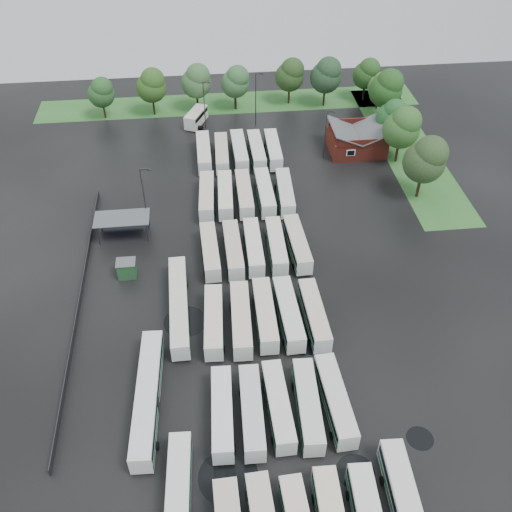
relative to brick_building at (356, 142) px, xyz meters
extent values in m
plane|color=black|center=(-24.00, -42.77, -1.87)|extent=(160.00, 160.00, 0.00)
cube|color=maroon|center=(0.00, 0.03, -0.17)|extent=(10.00, 8.00, 3.40)
cube|color=#4C4F51|center=(-2.50, 0.03, 2.43)|extent=(5.07, 8.60, 2.19)
cube|color=#4C4F51|center=(2.50, 0.03, 2.43)|extent=(5.07, 8.60, 2.19)
cube|color=maroon|center=(0.00, -3.97, 2.03)|extent=(9.00, 0.20, 1.20)
cube|color=silver|center=(-2.00, -4.02, 0.13)|extent=(1.60, 0.12, 1.20)
cylinder|color=#2D2D30|center=(-44.80, -22.77, -0.17)|extent=(0.16, 0.16, 3.40)
cylinder|color=#2D2D30|center=(-37.60, -22.77, -0.17)|extent=(0.16, 0.16, 3.40)
cylinder|color=#2D2D30|center=(-44.80, -19.57, -0.17)|extent=(0.16, 0.16, 3.40)
cylinder|color=#2D2D30|center=(-37.60, -19.57, -0.17)|extent=(0.16, 0.16, 3.40)
cube|color=#4C4F51|center=(-41.20, -21.17, 1.63)|extent=(8.20, 4.20, 0.15)
cube|color=navy|center=(-41.20, -19.27, -0.27)|extent=(7.60, 0.08, 2.60)
cube|color=#1D4B26|center=(-40.20, -30.17, -0.62)|extent=(2.50, 2.00, 2.50)
cube|color=#4C4F51|center=(-40.20, -30.17, 0.69)|extent=(2.70, 2.20, 0.12)
cube|color=#2E6928|center=(-22.00, 22.03, -1.86)|extent=(80.00, 10.00, 0.01)
cube|color=#2E6928|center=(10.00, 0.03, -1.86)|extent=(10.00, 50.00, 0.01)
cube|color=#2D2D30|center=(-46.20, -34.77, -1.27)|extent=(0.10, 50.00, 1.20)
cylinder|color=black|center=(-28.44, -65.44, -1.44)|extent=(2.41, 0.91, 0.91)
cylinder|color=black|center=(-25.23, -65.00, -1.46)|extent=(2.32, 0.87, 0.87)
cylinder|color=black|center=(-21.99, -65.56, -1.46)|extent=(2.29, 0.86, 0.86)
cylinder|color=black|center=(-18.94, -65.18, -1.45)|extent=(2.38, 0.90, 0.90)
cylinder|color=black|center=(-15.51, -65.24, -1.44)|extent=(2.39, 0.90, 0.90)
cube|color=silver|center=(-28.33, -55.22, -0.22)|extent=(2.70, 10.91, 2.48)
cube|color=black|center=(-28.33, -55.22, 0.28)|extent=(2.74, 10.48, 0.79)
cube|color=#10542F|center=(-28.33, -55.22, -0.77)|extent=(2.74, 10.69, 0.55)
cube|color=white|center=(-28.33, -55.22, 1.07)|extent=(2.60, 10.58, 0.11)
cylinder|color=black|center=(-28.33, -58.68, -1.46)|extent=(2.30, 0.87, 0.87)
cylinder|color=black|center=(-28.33, -51.75, -1.46)|extent=(2.30, 0.87, 0.87)
cube|color=silver|center=(-25.11, -55.38, -0.21)|extent=(2.59, 10.93, 2.49)
cube|color=black|center=(-25.11, -55.38, 0.29)|extent=(2.63, 10.50, 0.80)
cube|color=#114F2E|center=(-25.11, -55.38, -0.76)|extent=(2.63, 10.72, 0.55)
cube|color=silver|center=(-25.11, -55.38, 1.08)|extent=(2.49, 10.61, 0.11)
cylinder|color=black|center=(-25.11, -58.86, -1.46)|extent=(2.31, 0.87, 0.87)
cylinder|color=black|center=(-25.11, -51.90, -1.46)|extent=(2.31, 0.87, 0.87)
cube|color=silver|center=(-22.14, -54.95, -0.23)|extent=(2.55, 10.81, 2.46)
cube|color=black|center=(-22.14, -54.95, 0.26)|extent=(2.59, 10.39, 0.79)
cube|color=#0F4F2D|center=(-22.14, -54.95, -0.77)|extent=(2.58, 10.60, 0.54)
cube|color=silver|center=(-22.14, -54.95, 1.05)|extent=(2.45, 10.49, 0.11)
cylinder|color=black|center=(-22.14, -58.39, -1.46)|extent=(2.29, 0.86, 0.86)
cylinder|color=black|center=(-22.14, -51.50, -1.46)|extent=(2.29, 0.86, 0.86)
cube|color=silver|center=(-18.89, -55.27, -0.19)|extent=(2.81, 11.13, 2.53)
cube|color=black|center=(-18.89, -55.27, 0.32)|extent=(2.84, 10.69, 0.81)
cube|color=#0F5D32|center=(-18.89, -55.27, -0.74)|extent=(2.84, 10.91, 0.56)
cube|color=silver|center=(-18.89, -55.27, 1.12)|extent=(2.70, 10.79, 0.11)
cylinder|color=black|center=(-18.89, -58.81, -1.45)|extent=(2.34, 0.88, 0.88)
cylinder|color=black|center=(-18.89, -51.74, -1.45)|extent=(2.34, 0.88, 0.88)
cube|color=silver|center=(-15.76, -54.92, -0.18)|extent=(2.81, 11.18, 2.54)
cube|color=black|center=(-15.76, -54.92, 0.33)|extent=(2.85, 10.74, 0.81)
cube|color=#145D35|center=(-15.76, -54.92, -0.74)|extent=(2.85, 10.96, 0.56)
cube|color=silver|center=(-15.76, -54.92, 1.14)|extent=(2.70, 10.85, 0.11)
cylinder|color=black|center=(-15.76, -58.46, -1.45)|extent=(2.36, 0.89, 0.89)
cylinder|color=black|center=(-15.76, -51.37, -1.45)|extent=(2.36, 0.89, 0.89)
cube|color=silver|center=(-28.56, -41.73, -0.21)|extent=(2.80, 11.00, 2.50)
cube|color=black|center=(-28.56, -41.73, 0.29)|extent=(2.84, 10.57, 0.80)
cube|color=#0D5B32|center=(-28.56, -41.73, -0.76)|extent=(2.84, 10.78, 0.55)
cube|color=beige|center=(-28.56, -41.73, 1.09)|extent=(2.70, 10.67, 0.11)
cylinder|color=black|center=(-28.56, -45.22, -1.46)|extent=(2.32, 0.87, 0.87)
cylinder|color=black|center=(-28.56, -38.24, -1.46)|extent=(2.32, 0.87, 0.87)
cube|color=silver|center=(-25.10, -41.82, -0.14)|extent=(2.80, 11.41, 2.60)
cube|color=black|center=(-25.10, -41.82, 0.38)|extent=(2.84, 10.96, 0.83)
cube|color=#105B38|center=(-25.10, -41.82, -0.71)|extent=(2.84, 11.19, 0.57)
cube|color=beige|center=(-25.10, -41.82, 1.20)|extent=(2.69, 11.07, 0.11)
cylinder|color=black|center=(-25.10, -45.44, -1.44)|extent=(2.41, 0.91, 0.91)
cylinder|color=black|center=(-25.10, -38.19, -1.44)|extent=(2.41, 0.91, 0.91)
cube|color=silver|center=(-21.98, -41.30, -0.17)|extent=(2.43, 11.18, 2.56)
cube|color=black|center=(-21.98, -41.30, 0.34)|extent=(2.48, 10.73, 0.82)
cube|color=#165C35|center=(-21.98, -41.30, -0.73)|extent=(2.47, 10.96, 0.56)
cube|color=beige|center=(-21.98, -41.30, 1.16)|extent=(2.33, 10.84, 0.11)
cylinder|color=black|center=(-21.98, -44.87, -1.45)|extent=(2.37, 0.89, 0.89)
cylinder|color=black|center=(-21.98, -37.73, -1.45)|extent=(2.37, 0.89, 0.89)
cube|color=silver|center=(-18.97, -41.47, -0.15)|extent=(2.72, 11.36, 2.59)
cube|color=black|center=(-18.97, -41.47, 0.37)|extent=(2.76, 10.91, 0.83)
cube|color=#0A5830|center=(-18.97, -41.47, -0.72)|extent=(2.76, 11.14, 0.57)
cube|color=silver|center=(-18.97, -41.47, 1.19)|extent=(2.61, 11.02, 0.11)
cylinder|color=black|center=(-18.97, -45.08, -1.44)|extent=(2.40, 0.90, 0.90)
cylinder|color=black|center=(-18.97, -37.85, -1.44)|extent=(2.40, 0.90, 0.90)
cube|color=silver|center=(-15.70, -41.90, -0.22)|extent=(2.51, 10.89, 2.48)
cube|color=black|center=(-15.70, -41.90, 0.28)|extent=(2.56, 10.46, 0.80)
cube|color=#0F5B38|center=(-15.70, -41.90, -0.76)|extent=(2.55, 10.68, 0.55)
cube|color=beige|center=(-15.70, -41.90, 1.07)|extent=(2.42, 10.57, 0.11)
cylinder|color=black|center=(-15.70, -45.37, -1.46)|extent=(2.30, 0.87, 0.87)
cylinder|color=black|center=(-15.70, -38.43, -1.46)|extent=(2.30, 0.87, 0.87)
cube|color=silver|center=(-28.38, -28.02, -0.23)|extent=(2.63, 10.83, 2.47)
cube|color=black|center=(-28.38, -28.02, 0.26)|extent=(2.67, 10.40, 0.79)
cube|color=#06532B|center=(-28.38, -28.02, -0.77)|extent=(2.67, 10.62, 0.54)
cube|color=beige|center=(-28.38, -28.02, 1.05)|extent=(2.53, 10.51, 0.11)
cylinder|color=black|center=(-28.38, -31.46, -1.46)|extent=(2.29, 0.86, 0.86)
cylinder|color=black|center=(-28.38, -24.58, -1.46)|extent=(2.29, 0.86, 0.86)
cube|color=silver|center=(-25.04, -28.01, -0.21)|extent=(2.44, 10.93, 2.50)
cube|color=black|center=(-25.04, -28.01, 0.29)|extent=(2.49, 10.50, 0.80)
cube|color=#094E2A|center=(-25.04, -28.01, -0.76)|extent=(2.49, 10.71, 0.55)
cube|color=beige|center=(-25.04, -28.01, 1.09)|extent=(2.35, 10.60, 0.11)
cylinder|color=black|center=(-25.04, -31.50, -1.46)|extent=(2.32, 0.87, 0.87)
cylinder|color=black|center=(-25.04, -24.53, -1.46)|extent=(2.32, 0.87, 0.87)
cube|color=silver|center=(-22.04, -27.75, -0.21)|extent=(2.37, 10.88, 2.49)
cube|color=black|center=(-22.04, -27.75, 0.28)|extent=(2.42, 10.45, 0.80)
cube|color=#0E552C|center=(-22.04, -27.75, -0.76)|extent=(2.42, 10.67, 0.55)
cube|color=silver|center=(-22.04, -27.75, 1.08)|extent=(2.28, 10.56, 0.11)
cylinder|color=black|center=(-22.04, -31.23, -1.46)|extent=(2.31, 0.87, 0.87)
cylinder|color=black|center=(-22.04, -24.28, -1.46)|extent=(2.31, 0.87, 0.87)
cube|color=silver|center=(-18.69, -27.76, -0.23)|extent=(2.43, 10.81, 2.47)
cube|color=black|center=(-18.69, -27.76, 0.27)|extent=(2.48, 10.38, 0.79)
cube|color=#195D36|center=(-18.69, -27.76, -0.77)|extent=(2.47, 10.60, 0.54)
cube|color=silver|center=(-18.69, -27.76, 1.05)|extent=(2.34, 10.49, 0.11)
cylinder|color=black|center=(-18.69, -31.20, -1.46)|extent=(2.29, 0.86, 0.86)
cylinder|color=black|center=(-18.69, -24.31, -1.46)|extent=(2.29, 0.86, 0.86)
cube|color=silver|center=(-15.60, -27.76, -0.19)|extent=(2.74, 11.13, 2.53)
cube|color=black|center=(-15.60, -27.76, 0.32)|extent=(2.78, 10.69, 0.81)
cube|color=#125630|center=(-15.60, -27.76, -0.74)|extent=(2.78, 10.91, 0.56)
cube|color=beige|center=(-15.60, -27.76, 1.13)|extent=(2.64, 10.80, 0.11)
cylinder|color=black|center=(-15.60, -31.30, -1.45)|extent=(2.35, 0.88, 0.88)
cylinder|color=black|center=(-15.60, -24.23, -1.45)|extent=(2.35, 0.88, 0.88)
cube|color=silver|center=(-28.27, -14.22, -0.18)|extent=(2.88, 11.18, 2.54)
cube|color=black|center=(-28.27, -14.22, 0.33)|extent=(2.91, 10.74, 0.81)
cube|color=#185034|center=(-28.27, -14.22, -0.74)|extent=(2.91, 10.96, 0.56)
cube|color=beige|center=(-28.27, -14.22, 1.13)|extent=(2.77, 10.84, 0.11)
cylinder|color=black|center=(-28.27, -17.76, -1.45)|extent=(2.35, 0.89, 0.89)
cylinder|color=black|center=(-28.27, -10.67, -1.45)|extent=(2.35, 0.89, 0.89)
cube|color=silver|center=(-25.26, -14.24, -0.20)|extent=(2.78, 11.07, 2.52)
cube|color=black|center=(-25.26, -14.24, 0.31)|extent=(2.82, 10.63, 0.80)
cube|color=#1D5F3D|center=(-25.26, -14.24, -0.75)|extent=(2.82, 10.85, 0.55)
cube|color=silver|center=(-25.26, -14.24, 1.11)|extent=(2.68, 10.74, 0.11)
cylinder|color=black|center=(-25.26, -17.75, -1.45)|extent=(2.33, 0.88, 0.88)
cylinder|color=black|center=(-25.26, -10.73, -1.45)|extent=(2.33, 0.88, 0.88)
cube|color=silver|center=(-22.15, -14.26, -0.18)|extent=(2.39, 11.09, 2.54)
cube|color=black|center=(-22.15, -14.26, 0.33)|extent=(2.45, 10.65, 0.81)
cube|color=#114F32|center=(-22.15, -14.26, -0.74)|extent=(2.44, 10.87, 0.56)
cube|color=beige|center=(-22.15, -14.26, 1.13)|extent=(2.30, 10.76, 0.11)
cylinder|color=black|center=(-22.15, -17.80, -1.45)|extent=(2.35, 0.89, 0.89)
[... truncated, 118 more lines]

